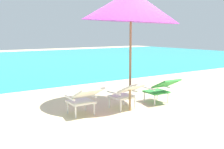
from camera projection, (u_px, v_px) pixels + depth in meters
ground_plane at (58, 84)px, 9.74m from camera, size 40.00×40.00×0.00m
ocean_band at (1, 62)px, 16.60m from camera, size 40.00×18.00×0.01m
lounge_chair_left at (84, 98)px, 5.90m from camera, size 0.57×0.89×0.68m
lounge_chair_center at (127, 93)px, 6.41m from camera, size 0.60×0.91×0.68m
lounge_chair_right at (161, 88)px, 6.93m from camera, size 0.58×0.90×0.68m
beach_umbrella_center at (131, 6)px, 6.04m from camera, size 2.91×2.93×2.74m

